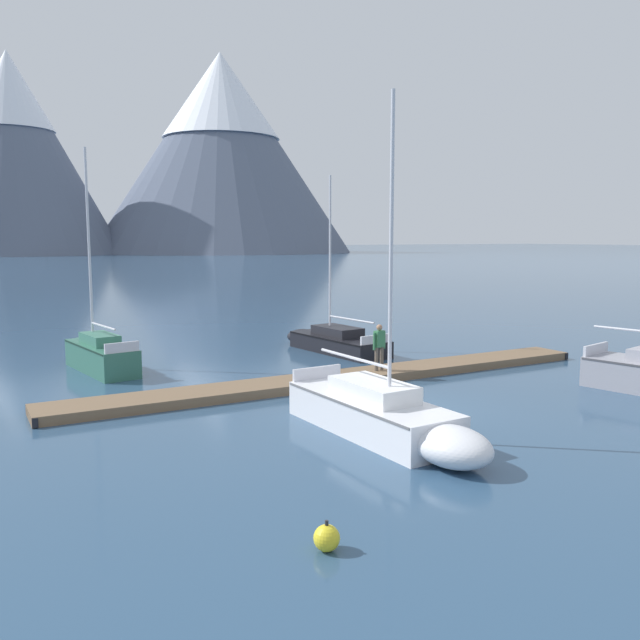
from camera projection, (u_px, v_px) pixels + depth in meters
The scene contains 9 objects.
ground_plane at pixel (411, 408), 19.96m from camera, with size 700.00×700.00×0.00m, color #2D4C6B.
mountain_central_massif at pixel (11, 150), 192.45m from camera, with size 61.25×61.25×58.56m.
mountain_shoulder_ridge at pixel (222, 149), 219.45m from camera, with size 86.24×86.24×65.29m.
dock at pixel (346, 378), 23.47m from camera, with size 20.84×2.42×0.30m.
sailboat_nearest_berth at pixel (98, 353), 25.59m from camera, with size 2.24×5.57×8.52m.
sailboat_second_berth at pixel (384, 416), 16.86m from camera, with size 2.26×7.02×8.63m.
sailboat_mid_dock_port at pixel (333, 340), 29.82m from camera, with size 2.58×6.42×7.84m.
person_on_dock at pixel (379, 344), 23.92m from camera, with size 0.58×0.29×1.69m.
mooring_buoy_channel_marker at pixel (327, 538), 10.83m from camera, with size 0.44×0.44×0.52m.
Camera 1 is at (-11.37, -16.04, 5.14)m, focal length 37.03 mm.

